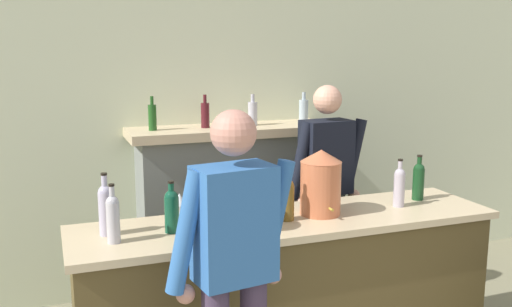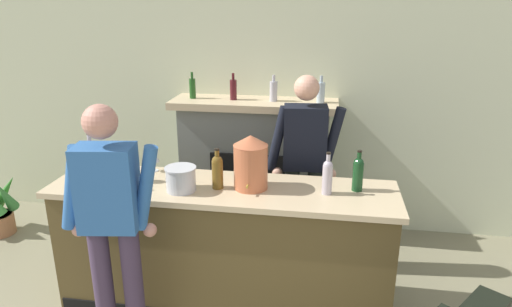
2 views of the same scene
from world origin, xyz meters
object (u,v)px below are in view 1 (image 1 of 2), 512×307
Objects in this scene: fireplace_stone at (231,209)px; person_bartender at (326,191)px; wine_bottle_cabernet_heavy at (106,208)px; wine_bottle_burgundy_dark at (399,185)px; wine_glass_mid_counter at (180,200)px; wine_bottle_merlot_tall at (113,217)px; ice_bucket_steel at (252,214)px; wine_bottle_riesling_slim at (287,198)px; copper_dispenser at (321,182)px; wine_bottle_port_short at (172,209)px; wine_bottle_chardonnay_pale at (418,180)px; wine_glass_near_bucket at (193,219)px; person_customer at (234,277)px.

person_bartender is at bearing -50.12° from fireplace_stone.
fireplace_stone is at bearing 47.59° from wine_bottle_cabernet_heavy.
wine_bottle_burgundy_dark reaches higher than wine_glass_mid_counter.
wine_glass_mid_counter is (0.43, 0.31, -0.03)m from wine_bottle_merlot_tall.
ice_bucket_steel is 0.49m from wine_glass_mid_counter.
wine_bottle_merlot_tall reaches higher than ice_bucket_steel.
wine_bottle_riesling_slim is 0.65m from wine_glass_mid_counter.
copper_dispenser is at bearing 177.97° from wine_bottle_burgundy_dark.
wine_glass_mid_counter is at bearing 36.19° from wine_bottle_merlot_tall.
person_bartender is 1.45m from wine_bottle_port_short.
fireplace_stone reaches higher than copper_dispenser.
person_bartender reaches higher than wine_bottle_chardonnay_pale.
wine_bottle_merlot_tall is at bearing -168.45° from wine_bottle_port_short.
wine_bottle_burgundy_dark reaches higher than ice_bucket_steel.
wine_bottle_port_short is at bearing -179.95° from wine_bottle_burgundy_dark.
wine_bottle_merlot_tall is 0.53m from wine_glass_mid_counter.
person_bartender reaches higher than ice_bucket_steel.
wine_bottle_burgundy_dark is (1.84, -0.08, -0.02)m from wine_bottle_cabernet_heavy.
fireplace_stone reaches higher than wine_bottle_merlot_tall.
wine_bottle_port_short is (-1.29, -0.64, 0.17)m from person_bartender.
wine_glass_near_bucket is 1.02× the size of wine_glass_mid_counter.
person_bartender is 5.49× the size of wine_bottle_merlot_tall.
person_customer is at bearing -154.12° from wine_bottle_burgundy_dark.
fireplace_stone is at bearing 51.37° from wine_bottle_merlot_tall.
wine_bottle_chardonnay_pale reaches higher than wine_bottle_port_short.
wine_glass_mid_counter is (-0.05, 0.89, 0.14)m from person_customer.
fireplace_stone is 5.30× the size of wine_bottle_burgundy_dark.
wine_bottle_chardonnay_pale is at bearing 5.70° from copper_dispenser.
wine_bottle_merlot_tall reaches higher than wine_bottle_chardonnay_pale.
wine_bottle_burgundy_dark is at bearing 2.14° from wine_bottle_merlot_tall.
wine_bottle_port_short is at bearing -120.39° from fireplace_stone.
wine_bottle_merlot_tall is 1.02× the size of wine_bottle_burgundy_dark.
ice_bucket_steel is at bearing -46.09° from wine_glass_mid_counter.
copper_dispenser reaches higher than wine_glass_near_bucket.
person_bartender reaches higher than copper_dispenser.
wine_bottle_port_short reaches higher than ice_bucket_steel.
wine_glass_mid_counter is at bearing 155.81° from wine_bottle_riesling_slim.
wine_bottle_merlot_tall is 1.09× the size of wine_bottle_port_short.
wine_glass_near_bucket is at bearing -167.77° from wine_bottle_riesling_slim.
wine_bottle_merlot_tall is 1.04× the size of wine_bottle_chardonnay_pale.
person_customer is at bearing -76.69° from wine_bottle_port_short.
fireplace_stone is 1.58m from wine_bottle_chardonnay_pale.
wine_bottle_burgundy_dark is (0.74, -1.28, 0.44)m from fireplace_stone.
wine_bottle_burgundy_dark is (1.34, 0.65, 0.17)m from person_customer.
wine_bottle_burgundy_dark is at bearing 6.26° from wine_glass_near_bucket.
wine_bottle_burgundy_dark is at bearing -60.15° from fireplace_stone.
wine_glass_near_bucket is 0.40m from wine_glass_mid_counter.
wine_bottle_riesling_slim is 1.95× the size of wine_glass_near_bucket.
person_customer is at bearing -86.58° from wine_glass_mid_counter.
fireplace_stone is at bearing 98.09° from copper_dispenser.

